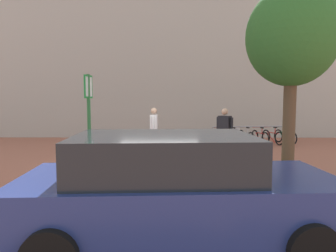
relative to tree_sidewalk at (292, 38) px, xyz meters
The scene contains 11 objects.
ground_plane 5.02m from the tree_sidewalk, 145.89° to the left, with size 60.00×60.00×0.00m, color #9E5B47.
building_facade 10.22m from the tree_sidewalk, 107.71° to the left, with size 28.00×1.20×10.00m, color #B2ADA3.
planter_strip 4.30m from the tree_sidewalk, behind, with size 7.00×1.10×0.16m, color #336028.
tree_sidewalk is the anchor object (origin of this frame).
parking_sign_post 4.87m from the tree_sidewalk, behind, with size 0.10×0.36×2.58m.
bike_at_sign 5.41m from the tree_sidewalk, behind, with size 1.62×0.60×0.86m.
bike_rack_cluster 7.37m from the tree_sidewalk, 81.46° to the left, with size 3.73×1.96×0.83m.
bollard_steel 5.73m from the tree_sidewalk, 90.91° to the left, with size 0.16×0.16×0.90m, color #ADADB2.
person_casual_tan 5.55m from the tree_sidewalk, 131.09° to the left, with size 0.44×0.61×1.72m.
person_suited_navy 4.07m from the tree_sidewalk, 105.90° to the left, with size 0.49×0.46×1.72m.
car_navy_sedan 4.69m from the tree_sidewalk, 133.19° to the right, with size 4.39×2.21×1.54m.
Camera 1 is at (0.35, -9.05, 2.02)m, focal length 32.66 mm.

